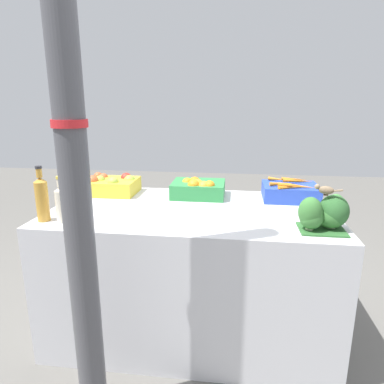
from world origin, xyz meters
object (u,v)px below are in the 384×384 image
(support_pole, at_px, (72,148))
(juice_bottle_amber, at_px, (42,198))
(orange_crate, at_px, (198,188))
(carrot_crate, at_px, (290,191))
(apple_crate, at_px, (111,185))
(broccoli_pile, at_px, (326,213))
(sparrow_bird, at_px, (325,190))
(juice_bottle_cloudy, at_px, (62,203))

(support_pole, distance_m, juice_bottle_amber, 0.65)
(orange_crate, height_order, carrot_crate, carrot_crate)
(apple_crate, height_order, broccoli_pile, broccoli_pile)
(broccoli_pile, xyz_separation_m, sparrow_bird, (-0.02, -0.01, 0.12))
(apple_crate, relative_size, juice_bottle_amber, 1.16)
(carrot_crate, bearing_deg, apple_crate, 179.87)
(support_pole, relative_size, broccoli_pile, 10.10)
(juice_bottle_cloudy, bearing_deg, support_pole, -54.55)
(support_pole, height_order, broccoli_pile, support_pole)
(juice_bottle_cloudy, relative_size, sparrow_bird, 1.87)
(support_pole, height_order, sparrow_bird, support_pole)
(support_pole, relative_size, orange_crate, 7.27)
(broccoli_pile, xyz_separation_m, juice_bottle_cloudy, (-1.35, -0.05, 0.02))
(juice_bottle_amber, bearing_deg, broccoli_pile, 2.11)
(orange_crate, relative_size, sparrow_bird, 2.63)
(orange_crate, bearing_deg, apple_crate, 178.90)
(sparrow_bird, bearing_deg, juice_bottle_amber, 21.72)
(carrot_crate, xyz_separation_m, sparrow_bird, (0.08, -0.54, 0.15))
(broccoli_pile, relative_size, juice_bottle_cloudy, 1.01)
(carrot_crate, bearing_deg, orange_crate, -179.15)
(orange_crate, bearing_deg, juice_bottle_cloudy, -138.43)
(juice_bottle_cloudy, bearing_deg, sparrow_bird, 2.01)
(orange_crate, height_order, sparrow_bird, sparrow_bird)
(orange_crate, bearing_deg, broccoli_pile, -37.23)
(apple_crate, height_order, orange_crate, apple_crate)
(support_pole, xyz_separation_m, juice_bottle_amber, (-0.39, 0.40, -0.32))
(orange_crate, bearing_deg, sparrow_bird, -38.30)
(apple_crate, xyz_separation_m, broccoli_pile, (1.30, -0.54, 0.02))
(sparrow_bird, bearing_deg, apple_crate, -3.11)
(orange_crate, distance_m, broccoli_pile, 0.87)
(broccoli_pile, bearing_deg, juice_bottle_amber, -177.89)
(support_pole, distance_m, sparrow_bird, 1.16)
(carrot_crate, height_order, sparrow_bird, sparrow_bird)
(broccoli_pile, relative_size, sparrow_bird, 1.89)
(juice_bottle_amber, bearing_deg, sparrow_bird, 1.86)
(juice_bottle_amber, relative_size, juice_bottle_cloudy, 1.21)
(apple_crate, relative_size, carrot_crate, 1.00)
(carrot_crate, relative_size, juice_bottle_cloudy, 1.41)
(support_pole, distance_m, carrot_crate, 1.44)
(orange_crate, relative_size, carrot_crate, 1.00)
(orange_crate, height_order, broccoli_pile, broccoli_pile)
(orange_crate, xyz_separation_m, juice_bottle_amber, (-0.76, -0.58, 0.07))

